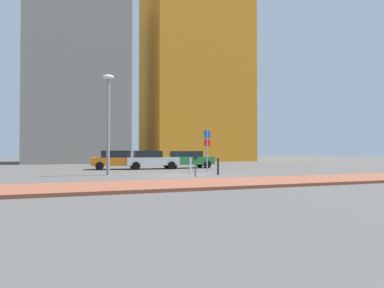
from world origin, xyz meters
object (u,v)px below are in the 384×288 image
at_px(parked_car_white, 151,159).
at_px(street_lamp, 108,115).
at_px(parking_sign_post, 207,145).
at_px(parked_car_orange, 117,159).
at_px(traffic_bollard_mid, 218,166).
at_px(parked_car_green, 187,159).
at_px(traffic_bollard_near, 190,166).
at_px(parking_meter, 195,162).

bearing_deg(parked_car_white, street_lamp, -124.14).
height_order(parked_car_white, parking_sign_post, parking_sign_post).
distance_m(parked_car_orange, traffic_bollard_mid, 10.09).
xyz_separation_m(parked_car_orange, traffic_bollard_mid, (5.27, -8.60, -0.27)).
height_order(parked_car_green, parking_sign_post, parking_sign_post).
bearing_deg(traffic_bollard_near, parked_car_white, 100.25).
bearing_deg(parking_sign_post, parked_car_orange, 139.57).
xyz_separation_m(parking_sign_post, traffic_bollard_mid, (-0.68, -3.54, -1.39)).
relative_size(parked_car_white, street_lamp, 0.69).
xyz_separation_m(parked_car_white, street_lamp, (-4.07, -6.00, 2.98)).
height_order(street_lamp, traffic_bollard_near, street_lamp).
bearing_deg(street_lamp, parking_meter, -31.04).
xyz_separation_m(parked_car_white, parking_meter, (0.72, -8.88, 0.05)).
relative_size(parked_car_orange, parking_meter, 3.35).
bearing_deg(parking_meter, parked_car_white, 94.63).
relative_size(parked_car_orange, parking_sign_post, 1.42).
distance_m(parked_car_orange, traffic_bollard_near, 8.16).
xyz_separation_m(parked_car_green, parking_meter, (-2.56, -9.21, 0.05)).
xyz_separation_m(parked_car_white, traffic_bollard_mid, (2.54, -8.08, -0.26)).
xyz_separation_m(parked_car_green, traffic_bollard_near, (-2.08, -6.96, -0.25)).
distance_m(parked_car_orange, street_lamp, 7.29).
bearing_deg(traffic_bollard_near, parked_car_green, 73.36).
bearing_deg(street_lamp, parked_car_green, 40.76).
height_order(parked_car_orange, street_lamp, street_lamp).
height_order(parked_car_orange, parked_car_white, parked_car_orange).
bearing_deg(street_lamp, parking_sign_post, 11.31).
distance_m(street_lamp, traffic_bollard_near, 6.21).
height_order(parked_car_white, traffic_bollard_near, parked_car_white).
bearing_deg(street_lamp, parked_car_white, 55.86).
distance_m(parked_car_white, parking_sign_post, 5.68).
height_order(parked_car_white, street_lamp, street_lamp).
bearing_deg(parking_sign_post, traffic_bollard_near, -134.16).
relative_size(parked_car_green, street_lamp, 0.74).
distance_m(traffic_bollard_near, traffic_bollard_mid, 1.98).
bearing_deg(parking_sign_post, parking_meter, -119.94).
bearing_deg(parked_car_orange, traffic_bollard_mid, -58.51).
relative_size(parking_meter, traffic_bollard_near, 1.20).
xyz_separation_m(parked_car_green, parking_sign_post, (-0.06, -4.87, 1.14)).
relative_size(parked_car_orange, street_lamp, 0.68).
height_order(parking_sign_post, traffic_bollard_mid, parking_sign_post).
bearing_deg(traffic_bollard_near, parking_meter, -101.96).
height_order(parked_car_green, street_lamp, street_lamp).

